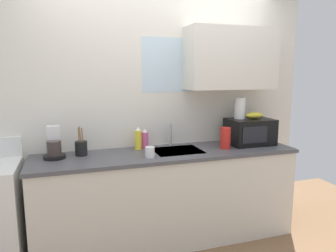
% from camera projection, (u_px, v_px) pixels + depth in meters
% --- Properties ---
extents(kitchen_wall_assembly, '(3.29, 0.42, 2.50)m').
position_uv_depth(kitchen_wall_assembly, '(171.00, 101.00, 3.23)').
color(kitchen_wall_assembly, silver).
rests_on(kitchen_wall_assembly, ground).
extents(counter_unit, '(2.52, 0.63, 0.90)m').
position_uv_depth(counter_unit, '(168.00, 195.00, 3.05)').
color(counter_unit, silver).
rests_on(counter_unit, ground).
extents(sink_faucet, '(0.03, 0.03, 0.23)m').
position_uv_depth(sink_faucet, '(170.00, 134.00, 3.21)').
color(sink_faucet, '#B2B5BA').
rests_on(sink_faucet, counter_unit).
extents(microwave, '(0.46, 0.35, 0.27)m').
position_uv_depth(microwave, '(250.00, 131.00, 3.28)').
color(microwave, black).
rests_on(microwave, counter_unit).
extents(banana_bunch, '(0.20, 0.11, 0.07)m').
position_uv_depth(banana_bunch, '(254.00, 115.00, 3.27)').
color(banana_bunch, gold).
rests_on(banana_bunch, microwave).
extents(paper_towel_roll, '(0.11, 0.11, 0.22)m').
position_uv_depth(paper_towel_roll, '(240.00, 108.00, 3.26)').
color(paper_towel_roll, white).
rests_on(paper_towel_roll, microwave).
extents(coffee_maker, '(0.19, 0.21, 0.28)m').
position_uv_depth(coffee_maker, '(54.00, 146.00, 2.75)').
color(coffee_maker, black).
rests_on(coffee_maker, counter_unit).
extents(dish_soap_bottle_pink, '(0.07, 0.07, 0.20)m').
position_uv_depth(dish_soap_bottle_pink, '(145.00, 139.00, 3.10)').
color(dish_soap_bottle_pink, '#E55999').
rests_on(dish_soap_bottle_pink, counter_unit).
extents(dish_soap_bottle_yellow, '(0.07, 0.07, 0.23)m').
position_uv_depth(dish_soap_bottle_yellow, '(138.00, 139.00, 3.05)').
color(dish_soap_bottle_yellow, yellow).
rests_on(dish_soap_bottle_yellow, counter_unit).
extents(cereal_canister, '(0.10, 0.10, 0.21)m').
position_uv_depth(cereal_canister, '(225.00, 138.00, 3.09)').
color(cereal_canister, red).
rests_on(cereal_canister, counter_unit).
extents(mug_white, '(0.08, 0.08, 0.09)m').
position_uv_depth(mug_white, '(150.00, 152.00, 2.77)').
color(mug_white, white).
rests_on(mug_white, counter_unit).
extents(utensil_crock, '(0.11, 0.11, 0.27)m').
position_uv_depth(utensil_crock, '(81.00, 148.00, 2.83)').
color(utensil_crock, black).
rests_on(utensil_crock, counter_unit).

